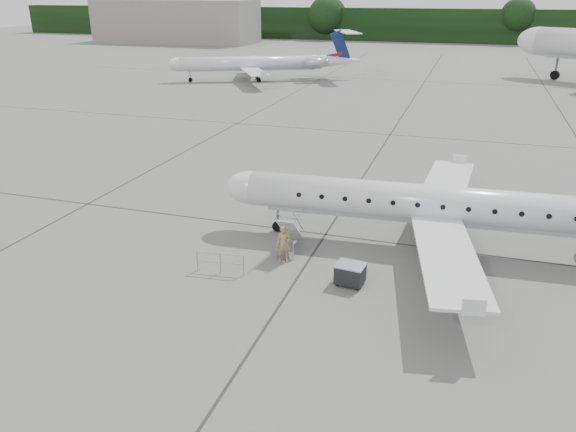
% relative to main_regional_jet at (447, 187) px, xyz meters
% --- Properties ---
extents(ground, '(320.00, 320.00, 0.00)m').
position_rel_main_regional_jet_xyz_m(ground, '(-1.39, -5.09, -3.24)').
color(ground, slate).
rests_on(ground, ground).
extents(treeline, '(260.00, 4.00, 8.00)m').
position_rel_main_regional_jet_xyz_m(treeline, '(-1.39, 124.91, 0.76)').
color(treeline, black).
rests_on(treeline, ground).
extents(terminal_building, '(40.00, 14.00, 10.00)m').
position_rel_main_regional_jet_xyz_m(terminal_building, '(-71.39, 104.91, 1.76)').
color(terminal_building, slate).
rests_on(terminal_building, ground).
extents(main_regional_jet, '(26.36, 19.73, 6.48)m').
position_rel_main_regional_jet_xyz_m(main_regional_jet, '(0.00, 0.00, 0.00)').
color(main_regional_jet, silver).
rests_on(main_regional_jet, ground).
extents(airstair, '(0.99, 2.40, 2.03)m').
position_rel_main_regional_jet_xyz_m(airstair, '(-7.12, -2.58, -2.23)').
color(airstair, silver).
rests_on(airstair, ground).
extents(passenger, '(0.79, 0.67, 1.84)m').
position_rel_main_regional_jet_xyz_m(passenger, '(-7.03, -3.90, -2.32)').
color(passenger, olive).
rests_on(passenger, ground).
extents(safety_railing, '(2.20, 0.31, 1.00)m').
position_rel_main_regional_jet_xyz_m(safety_railing, '(-9.41, -5.90, -2.74)').
color(safety_railing, '#94979C').
rests_on(safety_railing, ground).
extents(baggage_cart, '(1.30, 1.10, 1.04)m').
position_rel_main_regional_jet_xyz_m(baggage_cart, '(-3.56, -5.14, -2.72)').
color(baggage_cart, black).
rests_on(baggage_cart, ground).
extents(bg_regional_left, '(31.40, 27.92, 6.80)m').
position_rel_main_regional_jet_xyz_m(bg_regional_left, '(-29.73, 49.82, 0.16)').
color(bg_regional_left, silver).
rests_on(bg_regional_left, ground).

